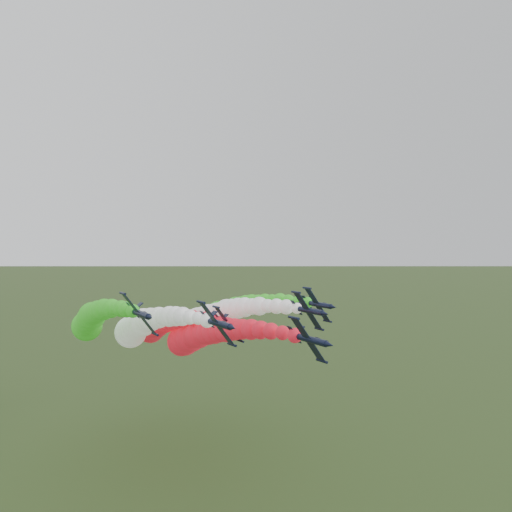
% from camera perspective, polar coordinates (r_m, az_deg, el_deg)
% --- Properties ---
extents(jet_lead, '(12.80, 67.18, 18.33)m').
position_cam_1_polar(jet_lead, '(113.55, -6.66, -9.11)').
color(jet_lead, black).
rests_on(jet_lead, ground).
extents(jet_inner_left, '(13.19, 67.57, 18.71)m').
position_cam_1_polar(jet_inner_left, '(118.60, -13.14, -7.84)').
color(jet_inner_left, black).
rests_on(jet_inner_left, ground).
extents(jet_inner_right, '(12.99, 67.37, 18.52)m').
position_cam_1_polar(jet_inner_right, '(128.27, -5.21, -6.98)').
color(jet_inner_right, black).
rests_on(jet_inner_right, ground).
extents(jet_outer_left, '(13.10, 67.49, 18.63)m').
position_cam_1_polar(jet_outer_left, '(124.56, -18.27, -6.90)').
color(jet_outer_left, black).
rests_on(jet_outer_left, ground).
extents(jet_outer_right, '(12.45, 66.83, 17.97)m').
position_cam_1_polar(jet_outer_right, '(136.61, -3.41, -6.36)').
color(jet_outer_right, black).
rests_on(jet_outer_right, ground).
extents(jet_trail, '(12.46, 66.85, 17.99)m').
position_cam_1_polar(jet_trail, '(135.61, -10.93, -7.83)').
color(jet_trail, black).
rests_on(jet_trail, ground).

